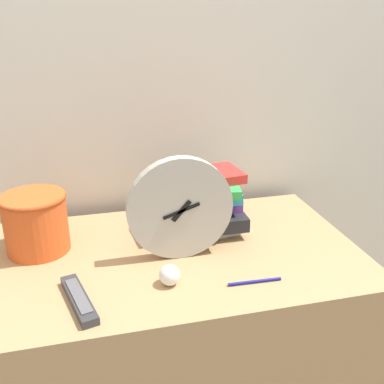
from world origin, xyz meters
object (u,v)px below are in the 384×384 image
basket (36,221)px  crumpled_paper_ball (170,275)px  book_stack (204,204)px  desk_clock (180,209)px  pen (255,282)px  tv_remote (79,299)px

basket → crumpled_paper_ball: size_ratio=3.45×
book_stack → crumpled_paper_ball: bearing=-121.3°
desk_clock → pen: (0.15, -0.17, -0.14)m
tv_remote → desk_clock: bearing=29.4°
desk_clock → crumpled_paper_ball: 0.18m
basket → tv_remote: 0.31m
tv_remote → crumpled_paper_ball: (0.22, 0.03, 0.02)m
desk_clock → crumpled_paper_ball: desk_clock is taller
book_stack → pen: bearing=-81.4°
crumpled_paper_ball → pen: crumpled_paper_ball is taller
crumpled_paper_ball → desk_clock: bearing=66.2°
book_stack → tv_remote: 0.48m
basket → pen: size_ratio=1.31×
crumpled_paper_ball → basket: bearing=141.4°
desk_clock → tv_remote: 0.34m
desk_clock → book_stack: size_ratio=1.05×
book_stack → basket: book_stack is taller
basket → tv_remote: size_ratio=0.90×
book_stack → tv_remote: size_ratio=1.35×
book_stack → tv_remote: book_stack is taller
book_stack → pen: book_stack is taller
basket → crumpled_paper_ball: bearing=-38.6°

